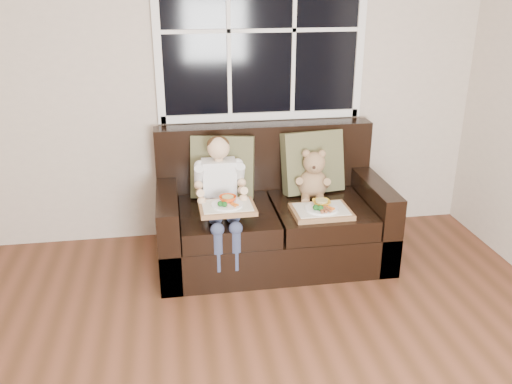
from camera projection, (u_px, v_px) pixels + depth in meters
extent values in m
cube|color=#C1B0A0|center=(198.00, 72.00, 4.13)|extent=(4.50, 0.02, 2.70)
cube|color=black|center=(261.00, 30.00, 4.08)|extent=(1.50, 0.02, 1.25)
cube|color=white|center=(261.00, 116.00, 4.31)|extent=(1.58, 0.04, 0.06)
cube|color=white|center=(156.00, 32.00, 3.95)|extent=(0.06, 0.04, 1.37)
cube|color=white|center=(361.00, 29.00, 4.18)|extent=(0.06, 0.04, 1.37)
cube|color=white|center=(262.00, 30.00, 4.07)|extent=(1.50, 0.03, 0.03)
cube|color=black|center=(272.00, 240.00, 4.14)|extent=(1.70, 0.90, 0.30)
cube|color=black|center=(169.00, 229.00, 3.97)|extent=(0.15, 0.90, 0.60)
cube|color=black|center=(370.00, 216.00, 4.20)|extent=(0.15, 0.90, 0.60)
cube|color=black|center=(264.00, 165.00, 4.31)|extent=(1.70, 0.18, 0.66)
cube|color=black|center=(228.00, 221.00, 3.94)|extent=(0.68, 0.72, 0.15)
cube|color=black|center=(321.00, 214.00, 4.04)|extent=(0.68, 0.72, 0.15)
cube|color=brown|center=(223.00, 167.00, 4.10)|extent=(0.51, 0.31, 0.49)
cube|color=brown|center=(313.00, 162.00, 4.20)|extent=(0.51, 0.29, 0.49)
cube|color=white|center=(219.00, 182.00, 3.95)|extent=(0.25, 0.15, 0.34)
sphere|color=#E5B98C|center=(218.00, 148.00, 3.85)|extent=(0.16, 0.16, 0.16)
ellipsoid|color=#3D2713|center=(218.00, 144.00, 3.85)|extent=(0.16, 0.16, 0.12)
cylinder|color=#2F3753|center=(214.00, 210.00, 3.82)|extent=(0.09, 0.30, 0.09)
cylinder|color=#2F3753|center=(231.00, 209.00, 3.84)|extent=(0.09, 0.30, 0.09)
cylinder|color=#2F3753|center=(218.00, 251.00, 3.64)|extent=(0.08, 0.08, 0.28)
cylinder|color=#2F3753|center=(236.00, 250.00, 3.66)|extent=(0.08, 0.08, 0.28)
cylinder|color=#E5B98C|center=(200.00, 184.00, 3.82)|extent=(0.06, 0.30, 0.24)
cylinder|color=#E5B98C|center=(241.00, 182.00, 3.86)|extent=(0.06, 0.30, 0.24)
ellipsoid|color=#A78258|center=(313.00, 184.00, 4.13)|extent=(0.26, 0.24, 0.24)
sphere|color=#A78258|center=(314.00, 163.00, 4.05)|extent=(0.20, 0.20, 0.17)
sphere|color=#A78258|center=(307.00, 154.00, 4.02)|extent=(0.06, 0.06, 0.06)
sphere|color=#A78258|center=(322.00, 153.00, 4.04)|extent=(0.06, 0.06, 0.06)
sphere|color=#A78258|center=(316.00, 168.00, 4.00)|extent=(0.06, 0.06, 0.06)
sphere|color=black|center=(317.00, 167.00, 3.97)|extent=(0.03, 0.03, 0.03)
cylinder|color=#A78258|center=(310.00, 200.00, 4.03)|extent=(0.09, 0.14, 0.06)
cylinder|color=#A78258|center=(324.00, 199.00, 4.05)|extent=(0.09, 0.14, 0.06)
cube|color=#A37949|center=(227.00, 208.00, 3.69)|extent=(0.38, 0.30, 0.03)
cube|color=silver|center=(227.00, 205.00, 3.68)|extent=(0.34, 0.25, 0.01)
cylinder|color=white|center=(227.00, 205.00, 3.67)|extent=(0.22, 0.22, 0.01)
imported|color=#F94E15|center=(228.00, 199.00, 3.70)|extent=(0.12, 0.12, 0.04)
cylinder|color=#CEBD70|center=(228.00, 199.00, 3.70)|extent=(0.08, 0.08, 0.02)
ellipsoid|color=#1E601E|center=(220.00, 204.00, 3.62)|extent=(0.04, 0.04, 0.04)
ellipsoid|color=#1E601E|center=(225.00, 204.00, 3.61)|extent=(0.04, 0.04, 0.04)
cylinder|color=orange|center=(234.00, 205.00, 3.63)|extent=(0.04, 0.06, 0.01)
cube|color=#A37949|center=(321.00, 212.00, 3.86)|extent=(0.42, 0.32, 0.03)
cube|color=silver|center=(321.00, 209.00, 3.85)|extent=(0.37, 0.27, 0.01)
cylinder|color=white|center=(322.00, 208.00, 3.84)|extent=(0.24, 0.24, 0.01)
imported|color=yellow|center=(321.00, 203.00, 3.87)|extent=(0.13, 0.13, 0.03)
cylinder|color=#CEBD70|center=(321.00, 202.00, 3.87)|extent=(0.09, 0.09, 0.02)
ellipsoid|color=#1E601E|center=(316.00, 207.00, 3.79)|extent=(0.04, 0.04, 0.04)
ellipsoid|color=#1E601E|center=(320.00, 208.00, 3.78)|extent=(0.04, 0.04, 0.04)
cylinder|color=orange|center=(330.00, 208.00, 3.80)|extent=(0.05, 0.06, 0.02)
cylinder|color=#9C4D33|center=(324.00, 209.00, 3.77)|extent=(0.03, 0.09, 0.02)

